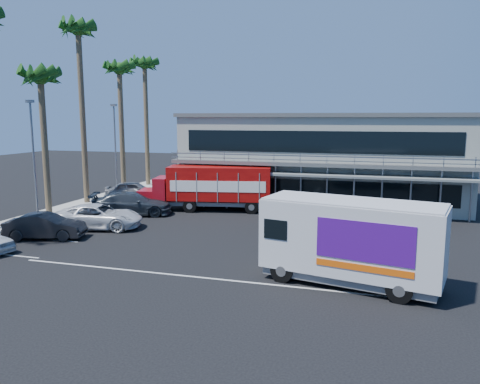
# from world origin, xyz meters

# --- Properties ---
(ground) EXTENTS (120.00, 120.00, 0.00)m
(ground) POSITION_xyz_m (0.00, 0.00, 0.00)
(ground) COLOR black
(ground) RESTS_ON ground
(building) EXTENTS (22.40, 12.00, 7.30)m
(building) POSITION_xyz_m (3.00, 14.94, 3.66)
(building) COLOR #A5A99B
(building) RESTS_ON ground
(curb_strip) EXTENTS (3.00, 32.00, 0.16)m
(curb_strip) POSITION_xyz_m (-15.00, 6.00, 0.08)
(curb_strip) COLOR #A5A399
(curb_strip) RESTS_ON ground
(palm_c) EXTENTS (2.80, 2.80, 10.75)m
(palm_c) POSITION_xyz_m (-14.90, 3.00, 9.21)
(palm_c) COLOR brown
(palm_c) RESTS_ON ground
(palm_d) EXTENTS (2.80, 2.80, 14.75)m
(palm_d) POSITION_xyz_m (-15.20, 8.00, 12.80)
(palm_d) COLOR brown
(palm_d) RESTS_ON ground
(palm_e) EXTENTS (2.80, 2.80, 12.25)m
(palm_e) POSITION_xyz_m (-14.70, 13.00, 10.57)
(palm_e) COLOR brown
(palm_e) RESTS_ON ground
(palm_f) EXTENTS (2.80, 2.80, 13.25)m
(palm_f) POSITION_xyz_m (-15.10, 18.50, 11.47)
(palm_f) COLOR brown
(palm_f) RESTS_ON ground
(light_pole_near) EXTENTS (0.50, 0.25, 8.09)m
(light_pole_near) POSITION_xyz_m (-14.20, 1.00, 4.50)
(light_pole_near) COLOR gray
(light_pole_near) RESTS_ON ground
(light_pole_far) EXTENTS (0.50, 0.25, 8.09)m
(light_pole_far) POSITION_xyz_m (-14.20, 11.00, 4.50)
(light_pole_far) COLOR gray
(light_pole_far) RESTS_ON ground
(red_truck) EXTENTS (10.20, 4.11, 3.35)m
(red_truck) POSITION_xyz_m (-4.61, 8.37, 1.84)
(red_truck) COLOR maroon
(red_truck) RESTS_ON ground
(white_van) EXTENTS (7.73, 4.02, 3.60)m
(white_van) POSITION_xyz_m (6.43, -5.00, 1.91)
(white_van) COLOR silver
(white_van) RESTS_ON ground
(parked_car_b) EXTENTS (4.75, 2.76, 1.48)m
(parked_car_b) POSITION_xyz_m (-10.99, -2.25, 0.74)
(parked_car_b) COLOR black
(parked_car_b) RESTS_ON ground
(parked_car_c) EXTENTS (6.02, 3.84, 1.55)m
(parked_car_c) POSITION_xyz_m (-9.50, 0.80, 0.77)
(parked_car_c) COLOR silver
(parked_car_c) RESTS_ON ground
(parked_car_d) EXTENTS (6.13, 4.05, 1.65)m
(parked_car_d) POSITION_xyz_m (-9.50, 5.11, 0.82)
(parked_car_d) COLOR #293037
(parked_car_d) RESTS_ON ground
(parked_car_e) EXTENTS (5.08, 3.40, 1.61)m
(parked_car_e) POSITION_xyz_m (-12.50, 10.80, 0.80)
(parked_car_e) COLOR slate
(parked_car_e) RESTS_ON ground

